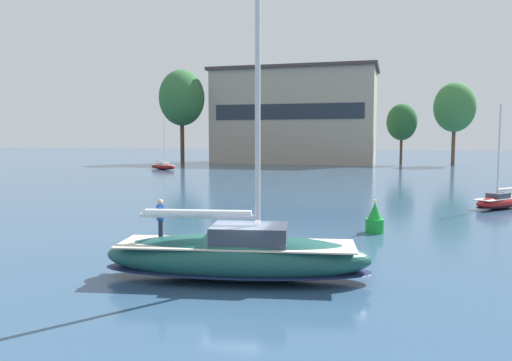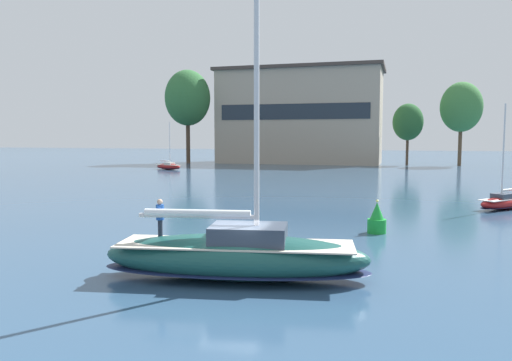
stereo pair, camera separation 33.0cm
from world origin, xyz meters
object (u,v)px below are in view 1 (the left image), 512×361
at_px(tree_shore_right, 402,122).
at_px(sailboat_moored_near_marina, 500,201).
at_px(tree_shore_center, 455,107).
at_px(channel_buoy, 375,220).
at_px(tree_shore_left, 182,98).
at_px(sailboat_main, 237,255).
at_px(sailboat_moored_mid_channel, 163,166).

relative_size(tree_shore_right, sailboat_moored_near_marina, 1.48).
relative_size(tree_shore_center, channel_buoy, 8.14).
bearing_deg(tree_shore_left, sailboat_moored_near_marina, -46.62).
height_order(sailboat_main, channel_buoy, sailboat_main).
xyz_separation_m(tree_shore_center, sailboat_moored_near_marina, (-2.87, -63.33, -11.12)).
height_order(tree_shore_right, channel_buoy, tree_shore_right).
height_order(sailboat_moored_mid_channel, channel_buoy, sailboat_moored_mid_channel).
bearing_deg(channel_buoy, tree_shore_left, 122.12).
height_order(tree_shore_left, channel_buoy, tree_shore_left).
bearing_deg(tree_shore_center, channel_buoy, -99.14).
height_order(tree_shore_right, sailboat_moored_near_marina, tree_shore_right).
bearing_deg(sailboat_main, sailboat_moored_near_marina, 60.05).
bearing_deg(sailboat_moored_mid_channel, channel_buoy, -52.14).
relative_size(tree_shore_left, sailboat_moored_near_marina, 2.39).
distance_m(tree_shore_center, sailboat_moored_near_marina, 64.36).
xyz_separation_m(tree_shore_right, channel_buoy, (-2.23, -75.68, -7.98)).
height_order(tree_shore_left, tree_shore_center, tree_shore_left).
bearing_deg(tree_shore_right, sailboat_main, -94.77).
bearing_deg(tree_shore_left, tree_shore_right, 7.15).
distance_m(tree_shore_left, tree_shore_right, 46.78).
distance_m(tree_shore_left, sailboat_moored_mid_channel, 24.80).
relative_size(tree_shore_left, tree_shore_center, 1.21).
bearing_deg(tree_shore_right, sailboat_moored_mid_channel, -147.73).
height_order(tree_shore_center, sailboat_moored_near_marina, tree_shore_center).
height_order(tree_shore_right, sailboat_main, sailboat_main).
bearing_deg(tree_shore_left, tree_shore_center, 6.95).
distance_m(sailboat_main, channel_buoy, 12.88).
height_order(sailboat_moored_near_marina, channel_buoy, sailboat_moored_near_marina).
bearing_deg(tree_shore_left, channel_buoy, -57.88).
bearing_deg(sailboat_moored_mid_channel, tree_shore_center, 27.80).
height_order(tree_shore_center, channel_buoy, tree_shore_center).
bearing_deg(sailboat_moored_near_marina, sailboat_main, -119.95).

